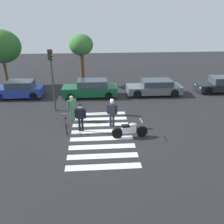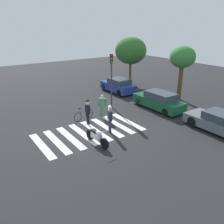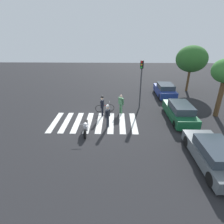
{
  "view_description": "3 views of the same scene",
  "coord_description": "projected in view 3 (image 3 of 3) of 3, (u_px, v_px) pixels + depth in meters",
  "views": [
    {
      "loc": [
        -0.28,
        -12.37,
        6.71
      ],
      "look_at": [
        0.69,
        0.74,
        1.12
      ],
      "focal_mm": 38.04,
      "sensor_mm": 36.0,
      "label": 1
    },
    {
      "loc": [
        12.19,
        -6.68,
        6.63
      ],
      "look_at": [
        0.35,
        1.54,
        1.18
      ],
      "focal_mm": 37.75,
      "sensor_mm": 36.0,
      "label": 2
    },
    {
      "loc": [
        12.93,
        1.73,
        6.7
      ],
      "look_at": [
        -0.29,
        1.43,
        0.79
      ],
      "focal_mm": 29.15,
      "sensor_mm": 36.0,
      "label": 3
    }
  ],
  "objects": [
    {
      "name": "police_motorcycle",
      "position": [
        86.0,
        127.0,
        12.92
      ],
      "size": [
        2.09,
        0.62,
        1.04
      ],
      "color": "black",
      "rests_on": "ground_plane"
    },
    {
      "name": "traffic_light_pole",
      "position": [
        141.0,
        77.0,
        16.23
      ],
      "size": [
        0.36,
        0.32,
        4.39
      ],
      "color": "#38383D",
      "rests_on": "ground_plane"
    },
    {
      "name": "car_grey_coupe",
      "position": [
        214.0,
        155.0,
        9.74
      ],
      "size": [
        4.65,
        1.82,
        1.31
      ],
      "color": "black",
      "rests_on": "ground_plane"
    },
    {
      "name": "street_tree_near",
      "position": [
        192.0,
        59.0,
        20.73
      ],
      "size": [
        3.48,
        3.48,
        5.27
      ],
      "color": "brown",
      "rests_on": "ground_plane"
    },
    {
      "name": "officer_on_foot",
      "position": [
        102.0,
        105.0,
        15.23
      ],
      "size": [
        0.68,
        0.27,
        1.83
      ],
      "color": "black",
      "rests_on": "ground_plane"
    },
    {
      "name": "pedestrian_bystander",
      "position": [
        121.0,
        103.0,
        15.8
      ],
      "size": [
        0.56,
        0.47,
        1.73
      ],
      "color": "#3F724C",
      "rests_on": "ground_plane"
    },
    {
      "name": "crosswalk_stripes",
      "position": [
        94.0,
        122.0,
        14.57
      ],
      "size": [
        3.58,
        6.75,
        0.01
      ],
      "color": "silver",
      "rests_on": "ground_plane"
    },
    {
      "name": "officer_by_motorcycle",
      "position": [
        108.0,
        114.0,
        13.47
      ],
      "size": [
        0.65,
        0.35,
        1.83
      ],
      "color": "#1E232D",
      "rests_on": "ground_plane"
    },
    {
      "name": "leaning_bicycle",
      "position": [
        105.0,
        108.0,
        16.34
      ],
      "size": [
        0.46,
        1.7,
        1.0
      ],
      "color": "black",
      "rests_on": "ground_plane"
    },
    {
      "name": "car_blue_hatchback",
      "position": [
        165.0,
        90.0,
        20.22
      ],
      "size": [
        3.98,
        1.78,
        1.43
      ],
      "color": "black",
      "rests_on": "ground_plane"
    },
    {
      "name": "ground_plane",
      "position": [
        94.0,
        122.0,
        14.57
      ],
      "size": [
        60.0,
        60.0,
        0.0
      ],
      "primitive_type": "plane",
      "color": "#232326"
    },
    {
      "name": "car_green_compact",
      "position": [
        180.0,
        112.0,
        14.78
      ],
      "size": [
        4.56,
        1.68,
        1.45
      ],
      "color": "black",
      "rests_on": "ground_plane"
    }
  ]
}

